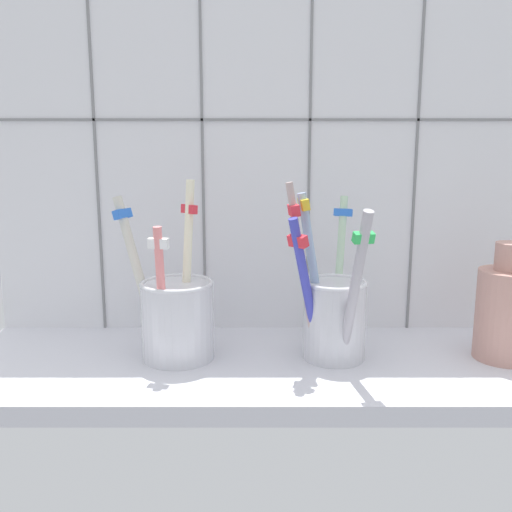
{
  "coord_description": "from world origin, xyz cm",
  "views": [
    {
      "loc": [
        -0.2,
        -56.55,
        24.59
      ],
      "look_at": [
        0.0,
        0.79,
        13.29
      ],
      "focal_mm": 38.95,
      "sensor_mm": 36.0,
      "label": 1
    }
  ],
  "objects": [
    {
      "name": "counter_slab",
      "position": [
        0.0,
        0.0,
        1.0
      ],
      "size": [
        64.0,
        22.0,
        2.0
      ],
      "primitive_type": "cube",
      "color": "silver",
      "rests_on": "ground"
    },
    {
      "name": "toothbrush_cup_left",
      "position": [
        -8.6,
        0.83,
        6.83
      ],
      "size": [
        11.33,
        7.95,
        19.25
      ],
      "color": "silver",
      "rests_on": "counter_slab"
    },
    {
      "name": "ceramic_vase",
      "position": [
        26.91,
        0.59,
        7.39
      ],
      "size": [
        6.43,
        6.43,
        12.74
      ],
      "color": "tan",
      "rests_on": "counter_slab"
    },
    {
      "name": "toothbrush_cup_right",
      "position": [
        8.22,
        0.58,
        7.32
      ],
      "size": [
        9.0,
        13.25,
        19.18
      ],
      "color": "silver",
      "rests_on": "counter_slab"
    },
    {
      "name": "tile_wall_back",
      "position": [
        0.0,
        12.0,
        22.5
      ],
      "size": [
        64.0,
        2.2,
        45.0
      ],
      "color": "white",
      "rests_on": "ground"
    }
  ]
}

